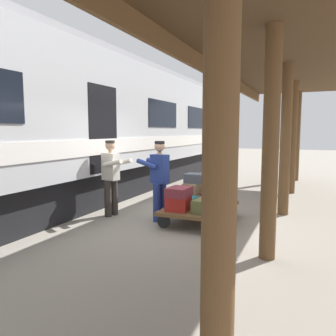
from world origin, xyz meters
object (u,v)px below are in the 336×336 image
object	(u,v)px
suitcase_red_plastic	(179,203)
luggage_cart	(200,208)
suitcase_black_hardshell	(220,191)
suitcase_teal_softside	(187,201)
suitcase_olive_duffel	(206,206)
suitcase_navy_fabric	(213,201)
suitcase_maroon_trunk	(194,197)
suitcase_burgundy_valise	(179,192)
suitcase_tan_vintage	(194,188)
train_car	(53,125)
suitcase_slate_roller	(194,178)
suitcase_yellow_case	(219,199)
porter_in_overalls	(159,178)
porter_by_door	(111,175)

from	to	relation	value
suitcase_red_plastic	luggage_cart	bearing A→B (deg)	-120.79
suitcase_black_hardshell	suitcase_teal_softside	bearing A→B (deg)	41.08
suitcase_red_plastic	suitcase_black_hardshell	size ratio (longest dim) A/B	0.92
suitcase_olive_duffel	suitcase_red_plastic	distance (m)	0.58
suitcase_navy_fabric	suitcase_maroon_trunk	bearing A→B (deg)	-40.00
suitcase_olive_duffel	suitcase_burgundy_valise	size ratio (longest dim) A/B	0.94
suitcase_tan_vintage	luggage_cart	bearing A→B (deg)	120.74
luggage_cart	suitcase_tan_vintage	bearing A→B (deg)	-59.26
train_car	suitcase_maroon_trunk	bearing A→B (deg)	-171.13
suitcase_red_plastic	suitcase_slate_roller	distance (m)	1.08
suitcase_tan_vintage	suitcase_burgundy_valise	bearing A→B (deg)	91.87
luggage_cart	suitcase_yellow_case	world-z (taller)	suitcase_yellow_case
luggage_cart	suitcase_maroon_trunk	xyz separation A→B (m)	(0.29, -0.49, 0.13)
luggage_cart	suitcase_black_hardshell	bearing A→B (deg)	-119.98
suitcase_red_plastic	suitcase_burgundy_valise	bearing A→B (deg)	146.21
suitcase_navy_fabric	suitcase_slate_roller	distance (m)	0.88
suitcase_black_hardshell	porter_in_overalls	xyz separation A→B (m)	(1.13, 0.75, 0.32)
suitcase_olive_duffel	train_car	bearing A→B (deg)	-5.80
suitcase_maroon_trunk	suitcase_black_hardshell	world-z (taller)	suitcase_black_hardshell
suitcase_teal_softside	suitcase_burgundy_valise	bearing A→B (deg)	91.56
train_car	suitcase_olive_duffel	xyz separation A→B (m)	(-4.12, 0.42, -1.59)
suitcase_slate_roller	suitcase_burgundy_valise	bearing A→B (deg)	91.80
luggage_cart	suitcase_tan_vintage	distance (m)	0.69
suitcase_burgundy_valise	suitcase_slate_roller	bearing A→B (deg)	-88.20
porter_in_overalls	suitcase_olive_duffel	bearing A→B (deg)	167.71
porter_in_overalls	suitcase_tan_vintage	bearing A→B (deg)	-124.77
porter_by_door	suitcase_maroon_trunk	bearing A→B (deg)	-154.67
suitcase_maroon_trunk	suitcase_teal_softside	xyz separation A→B (m)	(0.00, 0.49, 0.00)
train_car	suitcase_black_hardshell	xyz separation A→B (m)	(-4.12, -0.57, -1.46)
luggage_cart	porter_by_door	distance (m)	2.10
luggage_cart	porter_by_door	size ratio (longest dim) A/B	1.04
luggage_cart	suitcase_burgundy_valise	bearing A→B (deg)	60.84
suitcase_tan_vintage	porter_in_overalls	bearing A→B (deg)	55.23
suitcase_navy_fabric	porter_in_overalls	distance (m)	1.24
suitcase_tan_vintage	porter_by_door	xyz separation A→B (m)	(1.67, 0.83, 0.30)
suitcase_navy_fabric	suitcase_slate_roller	xyz separation A→B (m)	(0.60, -0.52, 0.38)
suitcase_teal_softside	suitcase_burgundy_valise	distance (m)	0.57
suitcase_navy_fabric	porter_by_door	size ratio (longest dim) A/B	0.27
luggage_cart	suitcase_yellow_case	bearing A→B (deg)	-120.79
suitcase_olive_duffel	suitcase_tan_vintage	world-z (taller)	suitcase_tan_vintage
suitcase_yellow_case	suitcase_tan_vintage	bearing A→B (deg)	-3.27
luggage_cart	suitcase_olive_duffel	world-z (taller)	suitcase_olive_duffel
luggage_cart	porter_in_overalls	xyz separation A→B (m)	(0.84, 0.24, 0.64)
suitcase_teal_softside	suitcase_red_plastic	bearing A→B (deg)	90.00
suitcase_slate_roller	suitcase_black_hardshell	distance (m)	0.65
suitcase_maroon_trunk	suitcase_black_hardshell	size ratio (longest dim) A/B	0.90
suitcase_maroon_trunk	suitcase_teal_softside	world-z (taller)	suitcase_teal_softside
luggage_cart	suitcase_navy_fabric	bearing A→B (deg)	180.00
suitcase_burgundy_valise	suitcase_tan_vintage	size ratio (longest dim) A/B	1.07
train_car	luggage_cart	world-z (taller)	train_car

